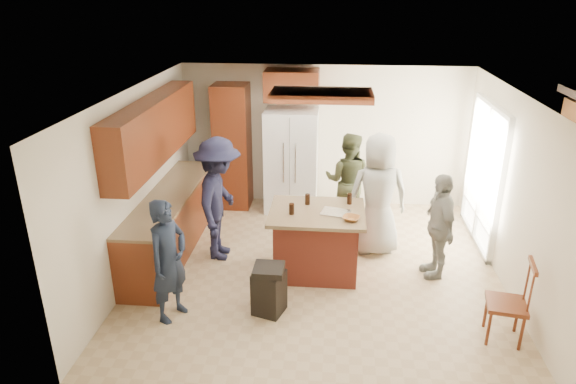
# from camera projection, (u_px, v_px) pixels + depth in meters

# --- Properties ---
(person_front_left) EXTENTS (0.60, 0.67, 1.52)m
(person_front_left) POSITION_uv_depth(u_px,v_px,m) (169.00, 261.00, 5.98)
(person_front_left) COLOR #192233
(person_front_left) RESTS_ON ground
(person_behind_left) EXTENTS (0.85, 0.62, 1.59)m
(person_behind_left) POSITION_uv_depth(u_px,v_px,m) (348.00, 181.00, 8.33)
(person_behind_left) COLOR #383D23
(person_behind_left) RESTS_ON ground
(person_behind_right) EXTENTS (0.98, 0.72, 1.83)m
(person_behind_right) POSITION_uv_depth(u_px,v_px,m) (378.00, 195.00, 7.45)
(person_behind_right) COLOR gray
(person_behind_right) RESTS_ON ground
(person_side_right) EXTENTS (0.57, 0.92, 1.48)m
(person_side_right) POSITION_uv_depth(u_px,v_px,m) (439.00, 226.00, 6.89)
(person_side_right) COLOR gray
(person_side_right) RESTS_ON ground
(person_counter) EXTENTS (0.56, 1.18, 1.81)m
(person_counter) POSITION_uv_depth(u_px,v_px,m) (219.00, 199.00, 7.32)
(person_counter) COLOR black
(person_counter) RESTS_ON ground
(left_cabinetry) EXTENTS (0.64, 3.00, 2.30)m
(left_cabinetry) POSITION_uv_depth(u_px,v_px,m) (166.00, 191.00, 7.48)
(left_cabinetry) COLOR maroon
(left_cabinetry) RESTS_ON ground
(back_wall_units) EXTENTS (1.80, 0.60, 2.45)m
(back_wall_units) POSITION_uv_depth(u_px,v_px,m) (247.00, 132.00, 8.91)
(back_wall_units) COLOR maroon
(back_wall_units) RESTS_ON ground
(refrigerator) EXTENTS (0.90, 0.76, 1.80)m
(refrigerator) POSITION_uv_depth(u_px,v_px,m) (291.00, 161.00, 8.94)
(refrigerator) COLOR white
(refrigerator) RESTS_ON ground
(kitchen_island) EXTENTS (1.28, 1.03, 0.93)m
(kitchen_island) POSITION_uv_depth(u_px,v_px,m) (316.00, 241.00, 7.05)
(kitchen_island) COLOR #A83D2B
(kitchen_island) RESTS_ON ground
(island_items) EXTENTS (0.95, 0.71, 0.15)m
(island_items) POSITION_uv_depth(u_px,v_px,m) (335.00, 211.00, 6.78)
(island_items) COLOR silver
(island_items) RESTS_ON kitchen_island
(trash_bin) EXTENTS (0.43, 0.43, 0.63)m
(trash_bin) POSITION_uv_depth(u_px,v_px,m) (269.00, 289.00, 6.22)
(trash_bin) COLOR black
(trash_bin) RESTS_ON ground
(spindle_chair) EXTENTS (0.48, 0.48, 0.99)m
(spindle_chair) POSITION_uv_depth(u_px,v_px,m) (508.00, 304.00, 5.69)
(spindle_chair) COLOR maroon
(spindle_chair) RESTS_ON ground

